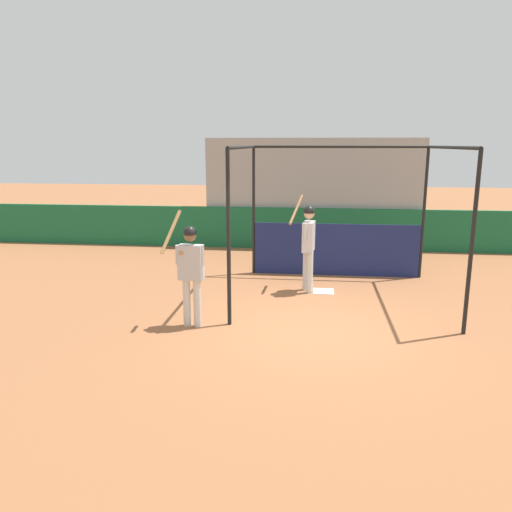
% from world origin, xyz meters
% --- Properties ---
extents(ground_plane, '(60.00, 60.00, 0.00)m').
position_xyz_m(ground_plane, '(0.00, 0.00, 0.00)').
color(ground_plane, '#935B38').
extents(outfield_wall, '(24.00, 0.12, 1.25)m').
position_xyz_m(outfield_wall, '(0.00, 6.87, 0.62)').
color(outfield_wall, '#196038').
rests_on(outfield_wall, ground).
extents(bleacher_section, '(6.50, 4.00, 3.33)m').
position_xyz_m(bleacher_section, '(0.00, 8.93, 1.66)').
color(bleacher_section, '#9E9E99').
rests_on(bleacher_section, ground).
extents(batting_cage, '(4.06, 3.72, 3.09)m').
position_xyz_m(batting_cage, '(0.57, 3.19, 1.27)').
color(batting_cage, black).
rests_on(batting_cage, ground).
extents(home_plate, '(0.44, 0.44, 0.02)m').
position_xyz_m(home_plate, '(0.27, 2.39, 0.01)').
color(home_plate, white).
rests_on(home_plate, ground).
extents(player_batter, '(0.57, 0.97, 2.03)m').
position_xyz_m(player_batter, '(-0.09, 2.40, 1.14)').
color(player_batter, silver).
rests_on(player_batter, ground).
extents(player_waiting, '(0.74, 0.48, 2.02)m').
position_xyz_m(player_waiting, '(-2.07, 0.04, 1.07)').
color(player_waiting, silver).
rests_on(player_waiting, ground).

